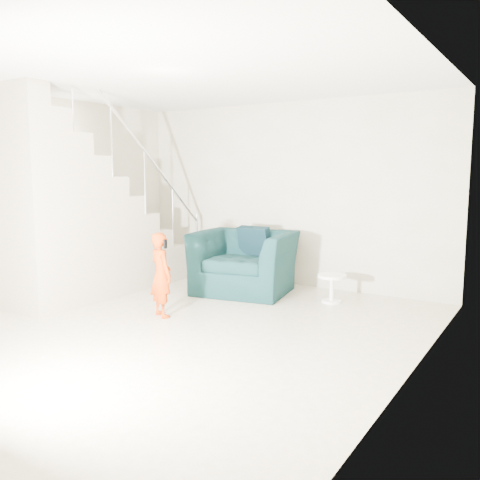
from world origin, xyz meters
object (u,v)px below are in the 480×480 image
(armchair, at_px, (244,262))
(toddler, at_px, (161,275))
(side_table, at_px, (332,284))
(staircase, at_px, (80,227))

(armchair, height_order, toddler, toddler)
(toddler, xyz_separation_m, side_table, (1.44, 1.67, -0.25))
(side_table, bearing_deg, toddler, -130.89)
(armchair, xyz_separation_m, side_table, (1.27, 0.10, -0.18))
(side_table, bearing_deg, armchair, -175.69)
(toddler, bearing_deg, side_table, -108.24)
(armchair, relative_size, staircase, 0.36)
(armchair, distance_m, side_table, 1.29)
(toddler, xyz_separation_m, staircase, (-1.59, 0.19, 0.45))
(armchair, bearing_deg, toddler, -106.82)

